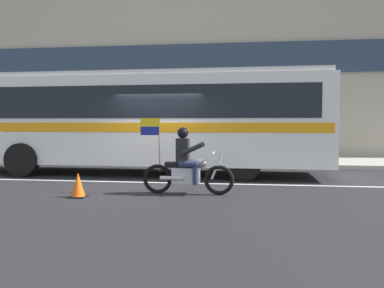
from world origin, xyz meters
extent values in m
plane|color=black|center=(0.00, 0.00, 0.00)|extent=(60.00, 60.00, 0.00)
cube|color=#A39E93|center=(0.00, 5.10, 0.07)|extent=(28.00, 3.80, 0.15)
cube|color=silver|center=(0.00, -0.60, 0.00)|extent=(26.60, 0.14, 0.01)
cube|color=gray|center=(0.00, 7.40, 6.61)|extent=(28.00, 0.80, 13.22)
cube|color=#233347|center=(0.00, 6.96, 4.63)|extent=(25.76, 0.10, 1.40)
cube|color=white|center=(-0.71, 1.20, 1.73)|extent=(11.62, 2.86, 2.70)
cube|color=black|center=(-0.71, 1.20, 2.28)|extent=(10.70, 2.87, 0.96)
cube|color=orange|center=(-0.71, 1.20, 1.53)|extent=(11.39, 2.88, 0.28)
cube|color=silver|center=(-0.71, 1.20, 3.14)|extent=(11.39, 2.72, 0.16)
cylinder|color=black|center=(-4.29, 0.02, 0.52)|extent=(1.04, 0.30, 1.04)
cylinder|color=black|center=(2.47, 0.02, 0.52)|extent=(1.04, 0.30, 1.04)
torus|color=black|center=(1.91, -2.21, 0.34)|extent=(0.69, 0.09, 0.69)
torus|color=black|center=(0.46, -2.20, 0.34)|extent=(0.69, 0.09, 0.69)
cube|color=silver|center=(1.14, -2.21, 0.44)|extent=(0.64, 0.28, 0.36)
ellipsoid|color=#59565B|center=(1.39, -2.21, 0.72)|extent=(0.48, 0.28, 0.24)
cube|color=black|center=(0.94, -2.20, 0.69)|extent=(0.56, 0.26, 0.12)
cylinder|color=silver|center=(1.85, -2.21, 0.65)|extent=(0.28, 0.06, 0.58)
cylinder|color=silver|center=(1.77, -2.21, 0.96)|extent=(0.04, 0.64, 0.04)
cylinder|color=silver|center=(0.84, -2.36, 0.39)|extent=(0.55, 0.09, 0.09)
cube|color=black|center=(1.07, -2.20, 1.02)|extent=(0.28, 0.36, 0.56)
sphere|color=black|center=(1.07, -2.20, 1.44)|extent=(0.26, 0.26, 0.26)
cylinder|color=#232D4C|center=(1.21, -2.03, 0.72)|extent=(0.42, 0.15, 0.15)
cylinder|color=#232D4C|center=(1.39, -2.03, 0.48)|extent=(0.13, 0.13, 0.46)
cylinder|color=#232D4C|center=(1.21, -2.39, 0.72)|extent=(0.42, 0.15, 0.15)
cylinder|color=#232D4C|center=(1.39, -2.39, 0.48)|extent=(0.13, 0.13, 0.46)
cylinder|color=black|center=(1.31, -2.01, 1.06)|extent=(0.52, 0.11, 0.32)
cylinder|color=black|center=(1.31, -2.41, 1.06)|extent=(0.52, 0.11, 0.32)
cylinder|color=olive|center=(0.51, -2.20, 1.15)|extent=(0.02, 0.02, 1.25)
cube|color=yellow|center=(0.28, -2.20, 1.68)|extent=(0.44, 0.02, 0.20)
cube|color=navy|center=(0.28, -2.20, 1.47)|extent=(0.44, 0.02, 0.20)
cylinder|color=#4C8C3F|center=(1.44, 4.13, 0.44)|extent=(0.22, 0.22, 0.58)
sphere|color=#4C8C3F|center=(1.44, 4.13, 0.80)|extent=(0.20, 0.20, 0.20)
cylinder|color=#4C8C3F|center=(1.44, 3.99, 0.47)|extent=(0.09, 0.10, 0.09)
cone|color=#EA590F|center=(-1.19, -2.89, 0.28)|extent=(0.32, 0.32, 0.55)
cube|color=black|center=(-1.19, -2.89, 0.01)|extent=(0.36, 0.36, 0.03)
camera|label=1|loc=(2.42, -11.02, 1.66)|focal=36.02mm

